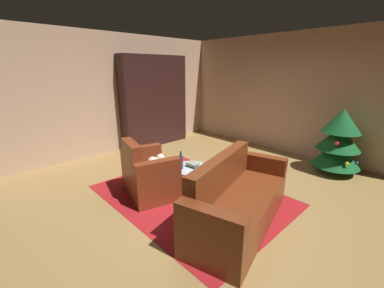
{
  "coord_description": "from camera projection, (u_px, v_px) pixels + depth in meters",
  "views": [
    {
      "loc": [
        2.5,
        -2.7,
        1.94
      ],
      "look_at": [
        -0.35,
        0.01,
        0.73
      ],
      "focal_mm": 22.98,
      "sensor_mm": 36.0,
      "label": 1
    }
  ],
  "objects": [
    {
      "name": "ground_plane",
      "position": [
        206.0,
        190.0,
        4.09
      ],
      "size": [
        7.1,
        7.1,
        0.0
      ],
      "primitive_type": "plane",
      "color": "olive"
    },
    {
      "name": "bottle_on_table",
      "position": [
        181.0,
        162.0,
        3.9
      ],
      "size": [
        0.07,
        0.07,
        0.29
      ],
      "color": "navy",
      "rests_on": "coffee_table"
    },
    {
      "name": "bookshelf_unit",
      "position": [
        159.0,
        102.0,
        6.37
      ],
      "size": [
        0.35,
        1.83,
        2.26
      ],
      "color": "black",
      "rests_on": "ground"
    },
    {
      "name": "wall_left",
      "position": [
        114.0,
        94.0,
        5.76
      ],
      "size": [
        0.06,
        5.83,
        2.72
      ],
      "primitive_type": "cube",
      "color": "tan",
      "rests_on": "ground"
    },
    {
      "name": "wall_back",
      "position": [
        294.0,
        95.0,
        5.58
      ],
      "size": [
        6.03,
        0.06,
        2.72
      ],
      "primitive_type": "cube",
      "color": "tan",
      "rests_on": "ground"
    },
    {
      "name": "decorated_tree",
      "position": [
        339.0,
        141.0,
        4.62
      ],
      "size": [
        0.86,
        0.86,
        1.24
      ],
      "color": "brown",
      "rests_on": "ground"
    },
    {
      "name": "couch_red",
      "position": [
        237.0,
        202.0,
        3.15
      ],
      "size": [
        1.21,
        2.03,
        0.88
      ],
      "color": "maroon",
      "rests_on": "ground"
    },
    {
      "name": "area_rug",
      "position": [
        191.0,
        195.0,
        3.93
      ],
      "size": [
        2.88,
        2.16,
        0.01
      ],
      "primitive_type": "cube",
      "color": "maroon",
      "rests_on": "ground"
    },
    {
      "name": "coffee_table",
      "position": [
        191.0,
        170.0,
        3.99
      ],
      "size": [
        0.61,
        0.61,
        0.4
      ],
      "color": "black",
      "rests_on": "ground"
    },
    {
      "name": "book_stack_on_table",
      "position": [
        193.0,
        165.0,
        4.0
      ],
      "size": [
        0.22,
        0.18,
        0.07
      ],
      "color": "#305482",
      "rests_on": "coffee_table"
    },
    {
      "name": "armchair_red",
      "position": [
        148.0,
        175.0,
        3.89
      ],
      "size": [
        1.06,
        0.89,
        0.9
      ],
      "color": "maroon",
      "rests_on": "ground"
    }
  ]
}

